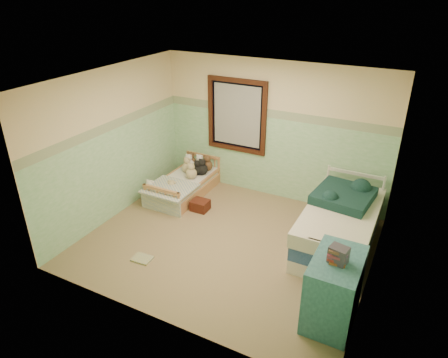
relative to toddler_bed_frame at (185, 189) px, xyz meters
The scene contains 32 objects.
floor 1.78m from the toddler_bed_frame, 36.18° to the right, with size 4.20×3.60×0.02m, color #726346.
ceiling 3.00m from the toddler_bed_frame, 36.18° to the right, with size 4.20×3.60×0.02m, color silver.
wall_back 1.99m from the toddler_bed_frame, 27.58° to the left, with size 4.20×0.04×2.50m, color beige.
wall_front 3.39m from the toddler_bed_frame, 63.26° to the right, with size 4.20×0.04×2.50m, color beige.
wall_left 1.69m from the toddler_bed_frame, 122.32° to the right, with size 0.04×3.60×2.50m, color beige.
wall_right 3.86m from the toddler_bed_frame, 16.54° to the right, with size 0.04×3.60×2.50m, color beige.
wainscot_mint 1.74m from the toddler_bed_frame, 27.11° to the left, with size 4.20×0.01×1.50m, color #79B87B.
border_strip 2.19m from the toddler_bed_frame, 27.11° to the left, with size 4.20×0.01×0.15m, color #577B59.
window_frame 1.70m from the toddler_bed_frame, 43.99° to the left, with size 1.16×0.06×1.36m, color black.
window_blinds 1.70m from the toddler_bed_frame, 44.39° to the left, with size 0.92×0.01×1.12m, color #B1B1AB.
toddler_bed_frame is the anchor object (origin of this frame).
toddler_mattress 0.16m from the toddler_bed_frame, ahead, with size 0.70×1.46×0.12m, color white.
patchwork_quilt 0.53m from the toddler_bed_frame, 90.00° to the right, with size 0.83×0.76×0.03m, color #6D89B4.
plush_bed_brown 0.62m from the toddler_bed_frame, 106.70° to the left, with size 0.22×0.22×0.22m, color brown.
plush_bed_white 0.60m from the toddler_bed_frame, 84.29° to the left, with size 0.21×0.21×0.21m, color white.
plush_bed_tan 0.44m from the toddler_bed_frame, 109.65° to the left, with size 0.21×0.21×0.21m, color tan.
plush_bed_dark 0.44m from the toddler_bed_frame, 65.10° to the left, with size 0.19×0.19×0.19m, color black.
plush_floor_cream 0.64m from the toddler_bed_frame, 132.88° to the right, with size 0.26×0.26×0.26m, color white.
plush_floor_tan 0.31m from the toddler_bed_frame, 103.11° to the right, with size 0.27×0.27×0.27m, color tan.
twin_bed_frame 3.01m from the toddler_bed_frame, ahead, with size 0.95×1.90×0.22m, color white.
twin_boxspring 3.02m from the toddler_bed_frame, ahead, with size 0.95×1.90×0.22m, color navy.
twin_mattress 3.04m from the toddler_bed_frame, ahead, with size 0.99×1.94×0.22m, color silver.
teal_blanket 3.00m from the toddler_bed_frame, ahead, with size 0.81×0.86×0.14m, color black.
dresser 3.77m from the toddler_bed_frame, 29.99° to the right, with size 0.54×0.86×0.86m, color #285767.
book_stack 3.88m from the toddler_bed_frame, 30.65° to the right, with size 0.20×0.16×0.20m, color #4A3433.
red_pillow 0.69m from the toddler_bed_frame, 34.44° to the right, with size 0.30×0.26×0.19m, color maroon.
floor_book 2.08m from the toddler_bed_frame, 75.09° to the right, with size 0.28×0.22×0.03m, color yellow.
extra_plush_0 0.55m from the toddler_bed_frame, 109.54° to the left, with size 0.21×0.21×0.21m, color white.
extra_plush_1 0.50m from the toddler_bed_frame, 56.61° to the left, with size 0.22×0.22×0.22m, color black.
extra_plush_2 0.65m from the toddler_bed_frame, 68.57° to the left, with size 0.21×0.21×0.21m, color brown.
extra_plush_3 0.35m from the toddler_bed_frame, 31.72° to the left, with size 0.21×0.21×0.21m, color tan.
extra_plush_4 0.42m from the toddler_bed_frame, 90.90° to the left, with size 0.16×0.16×0.16m, color white.
Camera 1 is at (2.36, -4.67, 3.68)m, focal length 32.50 mm.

